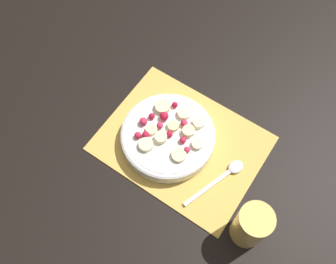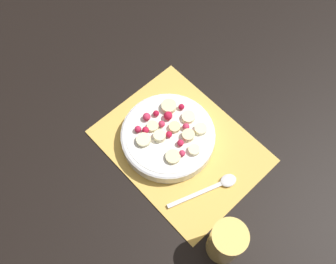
{
  "view_description": "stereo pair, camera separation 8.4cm",
  "coord_description": "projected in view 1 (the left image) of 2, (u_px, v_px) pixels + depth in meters",
  "views": [
    {
      "loc": [
        -0.18,
        0.32,
        0.8
      ],
      "look_at": [
        0.03,
        0.01,
        0.05
      ],
      "focal_mm": 40.0,
      "sensor_mm": 36.0,
      "label": 1
    },
    {
      "loc": [
        -0.24,
        0.27,
        0.8
      ],
      "look_at": [
        0.03,
        0.01,
        0.05
      ],
      "focal_mm": 40.0,
      "sensor_mm": 36.0,
      "label": 2
    }
  ],
  "objects": [
    {
      "name": "ground_plane",
      "position": [
        182.0,
        144.0,
        0.88
      ],
      "size": [
        3.0,
        3.0,
        0.0
      ],
      "primitive_type": "plane",
      "color": "black"
    },
    {
      "name": "placemat",
      "position": [
        182.0,
        143.0,
        0.88
      ],
      "size": [
        0.37,
        0.28,
        0.01
      ],
      "color": "#E0B251",
      "rests_on": "ground_plane"
    },
    {
      "name": "fruit_bowl",
      "position": [
        168.0,
        136.0,
        0.86
      ],
      "size": [
        0.22,
        0.22,
        0.06
      ],
      "color": "white",
      "rests_on": "placemat"
    },
    {
      "name": "spoon",
      "position": [
        226.0,
        174.0,
        0.84
      ],
      "size": [
        0.07,
        0.16,
        0.01
      ],
      "rotation": [
        0.0,
        0.0,
        4.37
      ],
      "color": "silver",
      "rests_on": "placemat"
    },
    {
      "name": "drinking_glass",
      "position": [
        251.0,
        226.0,
        0.74
      ],
      "size": [
        0.07,
        0.07,
        0.12
      ],
      "color": "#F4CC66",
      "rests_on": "ground_plane"
    }
  ]
}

